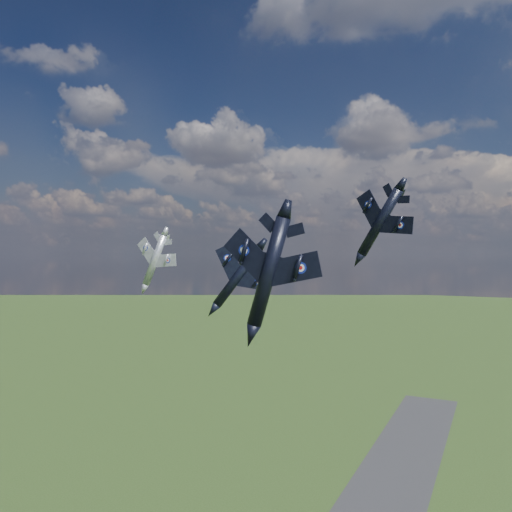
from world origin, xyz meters
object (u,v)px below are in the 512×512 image
at_px(jet_lead_navy, 238,276).
at_px(jet_left_silver, 155,260).
at_px(jet_right_navy, 269,272).
at_px(jet_high_navy, 380,222).

distance_m(jet_lead_navy, jet_left_silver, 19.51).
bearing_deg(jet_right_navy, jet_high_navy, 79.81).
height_order(jet_lead_navy, jet_high_navy, jet_high_navy).
bearing_deg(jet_left_silver, jet_high_navy, 10.31).
xyz_separation_m(jet_high_navy, jet_left_silver, (-38.88, -7.95, -6.21)).
xyz_separation_m(jet_right_navy, jet_high_navy, (2.51, 37.72, 6.82)).
distance_m(jet_right_navy, jet_left_silver, 47.00).
bearing_deg(jet_right_navy, jet_left_silver, 134.32).
relative_size(jet_lead_navy, jet_left_silver, 1.15).
height_order(jet_right_navy, jet_high_navy, jet_high_navy).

